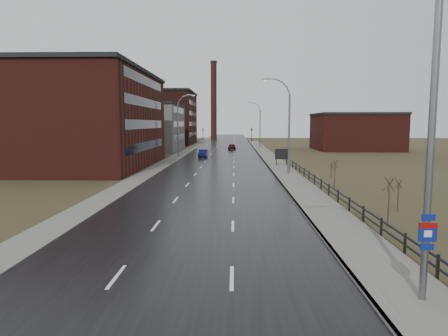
# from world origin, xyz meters

# --- Properties ---
(ground) EXTENTS (320.00, 320.00, 0.00)m
(ground) POSITION_xyz_m (0.00, 0.00, 0.00)
(ground) COLOR #2D2819
(ground) RESTS_ON ground
(road) EXTENTS (14.00, 300.00, 0.06)m
(road) POSITION_xyz_m (0.00, 60.00, 0.03)
(road) COLOR black
(road) RESTS_ON ground
(sidewalk_right) EXTENTS (3.20, 180.00, 0.18)m
(sidewalk_right) POSITION_xyz_m (8.60, 35.00, 0.09)
(sidewalk_right) COLOR #595651
(sidewalk_right) RESTS_ON ground
(curb_right) EXTENTS (0.16, 180.00, 0.18)m
(curb_right) POSITION_xyz_m (7.08, 35.00, 0.09)
(curb_right) COLOR slate
(curb_right) RESTS_ON ground
(sidewalk_left) EXTENTS (2.40, 260.00, 0.12)m
(sidewalk_left) POSITION_xyz_m (-8.20, 60.00, 0.06)
(sidewalk_left) COLOR #595651
(sidewalk_left) RESTS_ON ground
(warehouse_near) EXTENTS (22.44, 28.56, 13.50)m
(warehouse_near) POSITION_xyz_m (-20.99, 45.00, 6.76)
(warehouse_near) COLOR #471914
(warehouse_near) RESTS_ON ground
(warehouse_mid) EXTENTS (16.32, 20.40, 10.50)m
(warehouse_mid) POSITION_xyz_m (-17.99, 78.00, 5.26)
(warehouse_mid) COLOR slate
(warehouse_mid) RESTS_ON ground
(warehouse_far) EXTENTS (26.52, 24.48, 15.50)m
(warehouse_far) POSITION_xyz_m (-22.99, 108.00, 7.76)
(warehouse_far) COLOR #331611
(warehouse_far) RESTS_ON ground
(building_right) EXTENTS (18.36, 16.32, 8.50)m
(building_right) POSITION_xyz_m (30.30, 82.00, 4.26)
(building_right) COLOR #471914
(building_right) RESTS_ON ground
(smokestack) EXTENTS (2.70, 2.70, 30.70)m
(smokestack) POSITION_xyz_m (-6.00, 150.00, 15.50)
(smokestack) COLOR #331611
(smokestack) RESTS_ON ground
(streetlight_main) EXTENTS (3.91, 0.29, 12.11)m
(streetlight_main) POSITION_xyz_m (8.47, 2.00, 6.06)
(streetlight_main) COLOR slate
(streetlight_main) RESTS_ON ground
(streetlight_right_mid) EXTENTS (3.36, 0.28, 11.35)m
(streetlight_right_mid) POSITION_xyz_m (8.50, 36.00, 5.84)
(streetlight_right_mid) COLOR slate
(streetlight_right_mid) RESTS_ON ground
(streetlight_left) EXTENTS (3.36, 0.28, 11.35)m
(streetlight_left) POSITION_xyz_m (-7.70, 62.00, 5.84)
(streetlight_left) COLOR slate
(streetlight_left) RESTS_ON ground
(streetlight_right_far) EXTENTS (3.36, 0.28, 11.35)m
(streetlight_right_far) POSITION_xyz_m (8.50, 90.00, 5.84)
(streetlight_right_far) COLOR slate
(streetlight_right_far) RESTS_ON ground
(guardrail) EXTENTS (0.10, 53.05, 1.10)m
(guardrail) POSITION_xyz_m (10.30, 18.31, 0.71)
(guardrail) COLOR black
(guardrail) RESTS_ON ground
(shrub_c) EXTENTS (0.71, 0.75, 3.01)m
(shrub_c) POSITION_xyz_m (11.57, 12.39, 1.60)
(shrub_c) COLOR #382D23
(shrub_c) RESTS_ON ground
(shrub_d) EXTENTS (0.54, 0.57, 2.27)m
(shrub_d) POSITION_xyz_m (13.82, 16.55, 1.20)
(shrub_d) COLOR #382D23
(shrub_d) RESTS_ON ground
(shrub_e) EXTENTS (0.63, 0.67, 2.69)m
(shrub_e) POSITION_xyz_m (11.94, 26.67, 1.43)
(shrub_e) COLOR #382D23
(shrub_e) RESTS_ON ground
(shrub_f) EXTENTS (0.43, 0.45, 1.79)m
(shrub_f) POSITION_xyz_m (13.25, 33.54, 0.95)
(shrub_f) COLOR #382D23
(shrub_f) RESTS_ON ground
(billboard) EXTENTS (1.91, 0.17, 2.54)m
(billboard) POSITION_xyz_m (9.10, 45.59, 1.70)
(billboard) COLOR black
(billboard) RESTS_ON ground
(traffic_light_left) EXTENTS (0.58, 2.73, 5.30)m
(traffic_light_left) POSITION_xyz_m (-8.00, 120.00, 4.60)
(traffic_light_left) COLOR black
(traffic_light_left) RESTS_ON ground
(traffic_light_right) EXTENTS (0.58, 2.73, 5.30)m
(traffic_light_right) POSITION_xyz_m (8.00, 120.00, 4.60)
(traffic_light_right) COLOR black
(traffic_light_right) RESTS_ON ground
(car_near) EXTENTS (1.60, 4.37, 1.43)m
(car_near) POSITION_xyz_m (-3.18, 59.72, 0.71)
(car_near) COLOR #0B0C39
(car_near) RESTS_ON ground
(car_far) EXTENTS (1.95, 4.30, 1.43)m
(car_far) POSITION_xyz_m (1.76, 81.28, 0.72)
(car_far) COLOR #410A14
(car_far) RESTS_ON ground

